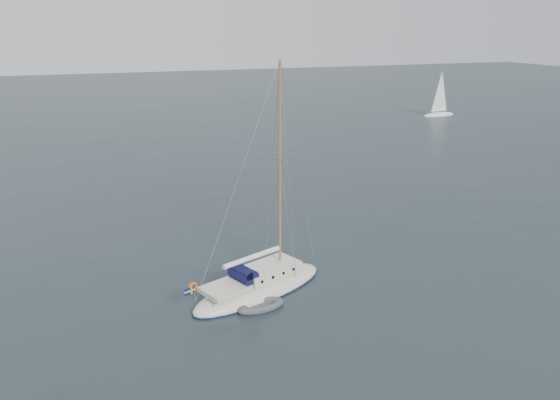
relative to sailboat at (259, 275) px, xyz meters
name	(u,v)px	position (x,y,z in m)	size (l,w,h in m)	color
ground	(297,286)	(2.17, -0.08, -0.98)	(300.00, 300.00, 0.00)	black
sailboat	(259,275)	(0.00, 0.00, 0.00)	(9.05, 2.71, 12.89)	beige
dinghy	(261,306)	(-0.54, -1.83, -0.81)	(2.60, 1.17, 0.37)	#515157
distant_yacht_b	(440,94)	(46.04, 47.70, 2.39)	(5.95, 3.17, 7.88)	silver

